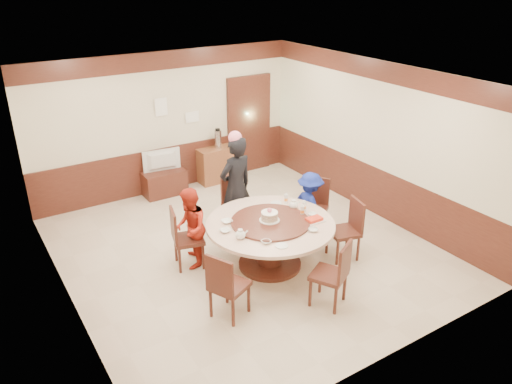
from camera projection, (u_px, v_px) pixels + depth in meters
room at (245, 189)px, 7.76m from camera, size 6.00×6.04×2.84m
banquet_table at (270, 235)px, 7.54m from camera, size 1.94×1.94×0.78m
chair_0 at (313, 217)px, 8.60m from camera, size 0.62×0.61×0.97m
chair_1 at (238, 213)px, 8.74m from camera, size 0.48×0.49×0.97m
chair_2 at (188, 248)px, 7.65m from camera, size 0.54×0.54×0.97m
chair_3 at (229, 296)px, 6.54m from camera, size 0.59×0.58×0.97m
chair_4 at (330, 285)px, 6.77m from camera, size 0.60×0.60×0.97m
chair_5 at (344, 240)px, 7.87m from camera, size 0.54×0.53×0.97m
person_standing at (236, 187)px, 8.30m from camera, size 0.71×0.53×1.78m
person_red at (190, 228)px, 7.53m from camera, size 0.70×0.76×1.27m
person_blue at (310, 206)px, 8.33m from camera, size 0.45×0.77×1.18m
birthday_cake at (269, 216)px, 7.43m from camera, size 0.31×0.31×0.21m
teapot_left at (240, 235)px, 6.99m from camera, size 0.17×0.15×0.13m
teapot_right at (294, 205)px, 7.87m from camera, size 0.17×0.15×0.13m
bowl_0 at (227, 221)px, 7.45m from camera, size 0.16×0.16×0.04m
bowl_1 at (313, 230)px, 7.20m from camera, size 0.14×0.14×0.04m
bowl_2 at (266, 242)px, 6.90m from camera, size 0.14×0.14×0.03m
bowl_3 at (312, 215)px, 7.65m from camera, size 0.13×0.13×0.04m
bowl_4 at (225, 231)px, 7.19m from camera, size 0.16×0.16×0.04m
saucer_near at (282, 246)px, 6.83m from camera, size 0.18×0.18×0.01m
saucer_far at (276, 203)px, 8.06m from camera, size 0.18×0.18×0.01m
shrimp_platter at (314, 220)px, 7.47m from camera, size 0.30×0.20×0.06m
bottle_0 at (302, 211)px, 7.64m from camera, size 0.06×0.06×0.16m
bottle_1 at (304, 206)px, 7.77m from camera, size 0.06×0.06×0.16m
bottle_2 at (286, 199)px, 8.03m from camera, size 0.06×0.06×0.16m
tv_stand at (164, 183)px, 10.08m from camera, size 0.85×0.45×0.50m
television at (163, 161)px, 9.89m from camera, size 0.77×0.18×0.44m
side_cabinet at (217, 165)px, 10.65m from camera, size 0.80×0.40×0.75m
thermos at (218, 139)px, 10.44m from camera, size 0.15×0.15×0.38m
notice_left at (161, 107)px, 9.69m from camera, size 0.25×0.00×0.35m
notice_right at (192, 117)px, 10.13m from camera, size 0.30×0.00×0.22m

